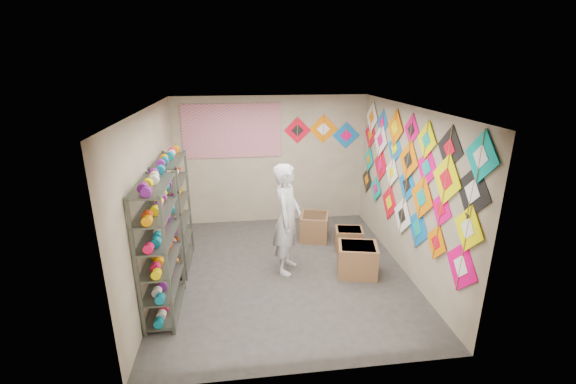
{
  "coord_description": "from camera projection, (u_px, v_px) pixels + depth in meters",
  "views": [
    {
      "loc": [
        -0.68,
        -5.66,
        3.34
      ],
      "look_at": [
        0.1,
        0.3,
        1.3
      ],
      "focal_mm": 24.0,
      "sensor_mm": 36.0,
      "label": 1
    }
  ],
  "objects": [
    {
      "name": "shopkeeper",
      "position": [
        287.0,
        219.0,
        6.22
      ],
      "size": [
        0.95,
        0.86,
        1.85
      ],
      "primitive_type": "imported",
      "rotation": [
        0.0,
        0.0,
        1.23
      ],
      "color": "silver",
      "rests_on": "ground"
    },
    {
      "name": "shelf_rack_front",
      "position": [
        160.0,
        250.0,
        5.15
      ],
      "size": [
        0.4,
        1.1,
        1.9
      ],
      "primitive_type": "cube",
      "color": "#4C5147",
      "rests_on": "ground"
    },
    {
      "name": "carton_b",
      "position": [
        349.0,
        239.0,
        7.17
      ],
      "size": [
        0.56,
        0.49,
        0.41
      ],
      "primitive_type": "cube",
      "rotation": [
        0.0,
        0.0,
        -0.19
      ],
      "color": "brown",
      "rests_on": "ground"
    },
    {
      "name": "kite_wall_display",
      "position": [
        408.0,
        174.0,
        6.13
      ],
      "size": [
        0.06,
        4.29,
        2.07
      ],
      "color": "#EE0270",
      "rests_on": "room_walls"
    },
    {
      "name": "shelf_rack_back",
      "position": [
        174.0,
        214.0,
        6.37
      ],
      "size": [
        0.4,
        1.1,
        1.9
      ],
      "primitive_type": "cube",
      "color": "#4C5147",
      "rests_on": "ground"
    },
    {
      "name": "poster",
      "position": [
        232.0,
        131.0,
        7.82
      ],
      "size": [
        2.0,
        0.01,
        1.1
      ],
      "primitive_type": "cube",
      "color": "#9553B5",
      "rests_on": "room_walls"
    },
    {
      "name": "carton_c",
      "position": [
        314.0,
        227.0,
        7.59
      ],
      "size": [
        0.66,
        0.69,
        0.5
      ],
      "primitive_type": "cube",
      "rotation": [
        0.0,
        0.0,
        -0.27
      ],
      "color": "brown",
      "rests_on": "ground"
    },
    {
      "name": "string_spools",
      "position": [
        167.0,
        224.0,
        5.73
      ],
      "size": [
        0.12,
        2.36,
        0.12
      ],
      "color": "#E70D49",
      "rests_on": "ground"
    },
    {
      "name": "ground",
      "position": [
        284.0,
        271.0,
        6.47
      ],
      "size": [
        4.5,
        4.5,
        0.0
      ],
      "primitive_type": "plane",
      "color": "#35312E"
    },
    {
      "name": "room_walls",
      "position": [
        284.0,
        177.0,
        5.94
      ],
      "size": [
        4.5,
        4.5,
        4.5
      ],
      "color": "tan",
      "rests_on": "ground"
    },
    {
      "name": "back_wall_kites",
      "position": [
        323.0,
        132.0,
        8.08
      ],
      "size": [
        1.63,
        0.02,
        0.75
      ],
      "color": "red",
      "rests_on": "room_walls"
    },
    {
      "name": "carton_a",
      "position": [
        357.0,
        260.0,
        6.3
      ],
      "size": [
        0.72,
        0.65,
        0.52
      ],
      "primitive_type": "cube",
      "rotation": [
        0.0,
        0.0,
        -0.22
      ],
      "color": "brown",
      "rests_on": "ground"
    }
  ]
}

